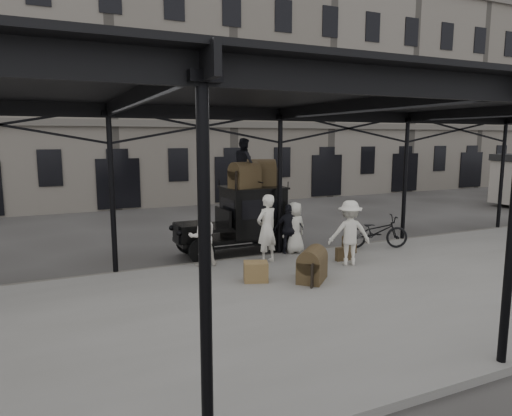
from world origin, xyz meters
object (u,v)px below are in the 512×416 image
(taxi, at_px, (244,217))
(porter_official, at_px, (289,229))
(steamer_trunk_platform, at_px, (312,267))
(bicycle, at_px, (376,232))
(porter_left, at_px, (267,229))
(steamer_trunk_roof_near, at_px, (245,177))

(taxi, height_order, porter_official, taxi)
(steamer_trunk_platform, bearing_deg, bicycle, -15.27)
(porter_official, distance_m, bicycle, 3.03)
(taxi, relative_size, porter_left, 1.83)
(porter_official, distance_m, steamer_trunk_roof_near, 2.14)
(taxi, bearing_deg, porter_official, -48.76)
(porter_left, bearing_deg, bicycle, 160.98)
(porter_official, bearing_deg, steamer_trunk_platform, 91.35)
(taxi, height_order, porter_left, taxi)
(steamer_trunk_roof_near, distance_m, steamer_trunk_platform, 4.14)
(bicycle, height_order, steamer_trunk_platform, bicycle)
(porter_official, bearing_deg, porter_left, 48.53)
(porter_left, relative_size, bicycle, 0.96)
(taxi, xyz_separation_m, bicycle, (3.99, -1.71, -0.51))
(taxi, bearing_deg, porter_left, -92.04)
(bicycle, distance_m, steamer_trunk_roof_near, 4.70)
(porter_official, xyz_separation_m, bicycle, (2.97, -0.55, -0.24))
(steamer_trunk_platform, bearing_deg, taxi, 48.63)
(porter_left, xyz_separation_m, bicycle, (4.06, 0.10, -0.45))
(bicycle, relative_size, steamer_trunk_roof_near, 2.22)
(taxi, xyz_separation_m, porter_left, (-0.06, -1.81, -0.06))
(porter_left, relative_size, porter_official, 1.28)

